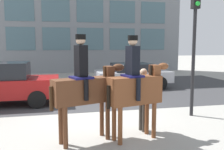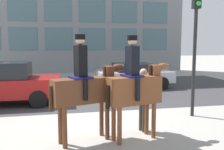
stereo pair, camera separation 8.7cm
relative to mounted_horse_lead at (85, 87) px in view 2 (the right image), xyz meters
The scene contains 8 objects.
ground_plane 2.52m from the mounted_horse_lead, 72.55° to the left, with size 80.00×80.00×0.00m, color #9E9B93.
road_surface 6.95m from the mounted_horse_lead, 84.61° to the left, with size 18.62×8.50×0.01m.
mounted_horse_lead is the anchor object (origin of this frame).
mounted_horse_companion 1.22m from the mounted_horse_lead, ahead, with size 1.73×0.77×2.55m.
pedestrian_bystander 1.66m from the mounted_horse_lead, 14.08° to the left, with size 0.81×0.59×1.71m.
street_car_near_lane 5.14m from the mounted_horse_lead, 122.13° to the left, with size 4.14×1.83×1.65m.
street_car_far_lane 7.77m from the mounted_horse_lead, 64.93° to the left, with size 3.92×2.05×1.33m.
traffic_light 4.20m from the mounted_horse_lead, 21.81° to the left, with size 0.24×0.29×4.18m.
Camera 2 is at (-1.17, -7.89, 2.35)m, focal length 40.00 mm.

